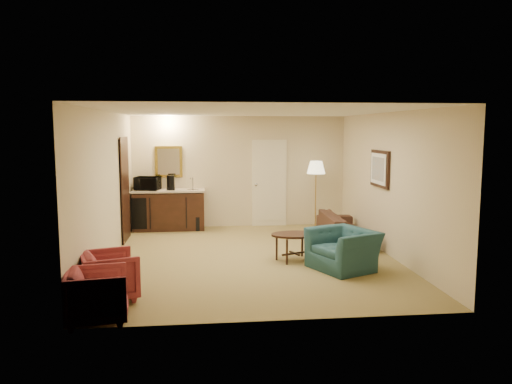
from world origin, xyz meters
TOP-DOWN VIEW (x-y plane):
  - ground at (0.00, 0.00)m, footprint 6.00×6.00m
  - room_walls at (-0.10, 0.77)m, footprint 5.02×6.01m
  - wetbar_cabinet at (-1.65, 2.72)m, footprint 1.64×0.58m
  - sofa at (1.98, 1.02)m, footprint 0.65×2.00m
  - teal_armchair at (1.41, -0.90)m, footprint 1.02×1.20m
  - rose_chair_near at (-2.15, -2.00)m, footprint 0.85×0.88m
  - rose_chair_far at (-2.15, -2.80)m, footprint 0.74×0.78m
  - coffee_table at (0.72, -0.27)m, footprint 0.99×0.85m
  - floor_lamp at (1.70, 2.40)m, footprint 0.52×0.52m
  - waste_bin at (-1.00, 2.57)m, footprint 0.29×0.29m
  - microwave at (-2.12, 2.76)m, footprint 0.60×0.42m
  - coffee_maker at (-1.60, 2.71)m, footprint 0.21×0.21m

SIDE VIEW (x-z plane):
  - ground at x=0.00m, z-range 0.00..0.00m
  - waste_bin at x=-1.00m, z-range 0.00..0.32m
  - coffee_table at x=0.72m, z-range 0.00..0.48m
  - rose_chair_far at x=-2.15m, z-range 0.00..0.71m
  - rose_chair_near at x=-2.15m, z-range 0.00..0.73m
  - sofa at x=1.98m, z-range 0.00..0.77m
  - teal_armchair at x=1.41m, z-range 0.00..0.89m
  - wetbar_cabinet at x=-1.65m, z-range 0.00..0.92m
  - floor_lamp at x=1.70m, z-range 0.00..1.59m
  - coffee_maker at x=-1.60m, z-range 0.92..1.25m
  - microwave at x=-2.12m, z-range 0.92..1.29m
  - room_walls at x=-0.10m, z-range 0.41..3.02m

